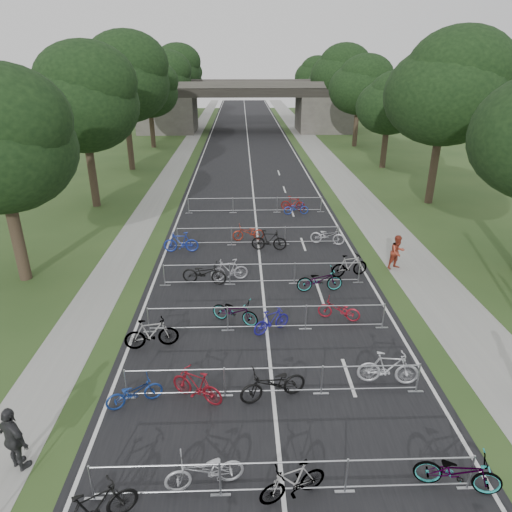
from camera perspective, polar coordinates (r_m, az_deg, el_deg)
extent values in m
cube|color=black|center=(55.25, -0.90, 13.15)|extent=(11.00, 140.00, 0.01)
cube|color=gray|center=(55.95, 7.54, 13.09)|extent=(3.00, 140.00, 0.01)
cube|color=gray|center=(55.63, -8.85, 12.96)|extent=(2.00, 140.00, 0.01)
cube|color=silver|center=(55.25, -0.90, 13.15)|extent=(0.12, 140.00, 0.00)
cube|color=#46423E|center=(70.54, -10.97, 17.04)|extent=(8.00, 8.00, 5.00)
cube|color=#46423E|center=(70.84, 8.63, 17.22)|extent=(8.00, 8.00, 5.00)
cube|color=black|center=(69.49, -1.17, 19.91)|extent=(30.00, 8.00, 1.20)
cube|color=#46423E|center=(65.64, -1.13, 20.58)|extent=(30.00, 0.40, 0.90)
cube|color=#46423E|center=(73.23, -1.22, 20.87)|extent=(30.00, 0.40, 0.90)
cylinder|color=#33261C|center=(24.21, -27.66, 1.97)|extent=(0.56, 0.56, 4.20)
cylinder|color=#33261C|center=(34.85, -19.77, 9.65)|extent=(0.56, 0.56, 4.72)
ellipsoid|color=black|center=(34.16, -20.87, 17.18)|extent=(7.56, 7.56, 6.20)
sphere|color=black|center=(33.40, -20.49, 19.75)|extent=(6.05, 6.05, 6.05)
sphere|color=black|center=(34.88, -21.19, 15.66)|extent=(4.91, 4.91, 4.91)
cylinder|color=#33261C|center=(35.97, 21.30, 10.15)|extent=(0.56, 0.56, 5.11)
ellipsoid|color=black|center=(35.30, 22.54, 18.04)|extent=(8.18, 8.18, 6.70)
sphere|color=black|center=(35.01, 24.26, 20.46)|extent=(6.54, 6.54, 6.54)
sphere|color=black|center=(35.64, 21.19, 16.61)|extent=(5.31, 5.31, 5.31)
cylinder|color=#33261C|center=(46.17, -15.53, 13.60)|extent=(0.56, 0.56, 5.25)
ellipsoid|color=black|center=(45.64, -16.26, 19.95)|extent=(8.40, 8.40, 6.89)
sphere|color=black|center=(44.97, -15.88, 22.10)|extent=(6.72, 6.72, 6.72)
sphere|color=black|center=(46.31, -16.59, 18.64)|extent=(5.46, 5.46, 5.46)
cylinder|color=#33261C|center=(47.16, 15.74, 12.90)|extent=(0.56, 0.56, 3.85)
ellipsoid|color=black|center=(46.67, 16.27, 17.44)|extent=(6.16, 6.16, 5.05)
sphere|color=black|center=(46.29, 17.38, 18.82)|extent=(4.93, 4.93, 4.93)
sphere|color=black|center=(47.08, 15.37, 16.63)|extent=(4.00, 4.00, 4.00)
cylinder|color=#33261C|center=(57.86, -12.84, 15.17)|extent=(0.56, 0.56, 4.20)
ellipsoid|color=black|center=(57.45, -13.22, 19.22)|extent=(6.72, 6.72, 5.51)
sphere|color=black|center=(56.78, -12.81, 20.58)|extent=(5.38, 5.38, 5.38)
sphere|color=black|center=(58.09, -13.56, 18.40)|extent=(4.37, 4.37, 4.37)
cylinder|color=#33261C|center=(58.54, 12.36, 15.44)|extent=(0.56, 0.56, 4.48)
ellipsoid|color=black|center=(58.14, 12.75, 19.72)|extent=(7.17, 7.17, 5.88)
sphere|color=black|center=(57.74, 13.63, 21.05)|extent=(5.73, 5.73, 5.73)
sphere|color=black|center=(58.56, 12.05, 18.91)|extent=(4.66, 4.66, 4.66)
cylinder|color=#33261C|center=(69.57, -11.08, 16.83)|extent=(0.56, 0.56, 4.72)
ellipsoid|color=black|center=(69.22, -11.39, 20.64)|extent=(7.56, 7.56, 6.20)
sphere|color=black|center=(68.59, -11.03, 21.91)|extent=(6.05, 6.05, 6.05)
sphere|color=black|center=(69.84, -11.69, 19.86)|extent=(4.91, 4.91, 4.91)
cylinder|color=#33261C|center=(70.14, 10.04, 17.12)|extent=(0.56, 0.56, 5.11)
ellipsoid|color=black|center=(69.79, 10.35, 21.20)|extent=(8.18, 8.18, 6.70)
sphere|color=black|center=(69.39, 11.07, 22.49)|extent=(6.54, 6.54, 6.54)
sphere|color=black|center=(70.23, 9.77, 20.41)|extent=(5.31, 5.31, 5.31)
cylinder|color=#33261C|center=(81.37, -9.81, 18.01)|extent=(0.56, 0.56, 5.25)
ellipsoid|color=black|center=(81.07, -10.08, 21.63)|extent=(8.40, 8.40, 6.89)
sphere|color=black|center=(80.47, -9.76, 22.83)|extent=(6.72, 6.72, 6.72)
sphere|color=black|center=(81.67, -10.35, 20.88)|extent=(5.46, 5.46, 5.46)
cylinder|color=#33261C|center=(81.93, 8.32, 17.64)|extent=(0.56, 0.56, 3.85)
ellipsoid|color=black|center=(81.66, 8.48, 20.27)|extent=(6.16, 6.16, 5.05)
sphere|color=black|center=(81.22, 9.05, 21.10)|extent=(4.93, 4.93, 4.93)
sphere|color=black|center=(82.11, 8.02, 19.78)|extent=(4.00, 4.00, 4.00)
cylinder|color=#33261C|center=(93.28, -8.83, 18.40)|extent=(0.56, 0.56, 4.20)
ellipsoid|color=black|center=(93.03, -8.99, 20.92)|extent=(6.72, 6.72, 5.51)
sphere|color=black|center=(92.42, -8.69, 21.76)|extent=(5.38, 5.38, 5.38)
sphere|color=black|center=(93.62, -9.24, 20.41)|extent=(4.37, 4.37, 4.37)
cylinder|color=#33261C|center=(93.71, 7.05, 18.60)|extent=(0.56, 0.56, 4.48)
ellipsoid|color=black|center=(93.45, 7.20, 21.28)|extent=(7.17, 7.17, 5.88)
sphere|color=black|center=(93.01, 7.69, 22.13)|extent=(5.73, 5.73, 5.73)
sphere|color=black|center=(93.91, 6.80, 20.76)|extent=(4.66, 4.66, 4.66)
cylinder|color=#A5A8AD|center=(11.90, 3.52, -24.36)|extent=(9.20, 0.04, 0.04)
cylinder|color=#A5A8AD|center=(12.56, 3.41, -27.03)|extent=(9.20, 0.04, 0.04)
cylinder|color=#A5A8AD|center=(12.78, -19.86, -25.13)|extent=(0.05, 0.05, 1.10)
cube|color=#A5A8AD|center=(13.18, -19.51, -26.69)|extent=(0.50, 0.08, 0.03)
cylinder|color=#A5A8AD|center=(12.26, -4.52, -26.07)|extent=(0.05, 0.05, 1.10)
cube|color=#A5A8AD|center=(12.67, -4.43, -27.65)|extent=(0.50, 0.08, 0.03)
cylinder|color=#A5A8AD|center=(12.49, 11.23, -25.36)|extent=(0.05, 0.05, 1.10)
cube|color=#A5A8AD|center=(12.89, 11.03, -26.93)|extent=(0.50, 0.08, 0.03)
cylinder|color=#A5A8AD|center=(13.43, 25.25, -23.28)|extent=(0.05, 0.05, 1.10)
cube|color=#A5A8AD|center=(13.81, 24.84, -24.83)|extent=(0.50, 0.08, 0.03)
cylinder|color=#A5A8AD|center=(14.56, 2.22, -13.82)|extent=(9.20, 0.04, 0.04)
cylinder|color=#A5A8AD|center=(15.10, 2.17, -16.45)|extent=(9.20, 0.04, 0.04)
cylinder|color=#A5A8AD|center=(15.28, -15.93, -15.16)|extent=(0.05, 0.05, 1.10)
cube|color=#A5A8AD|center=(15.61, -15.71, -16.70)|extent=(0.50, 0.08, 0.03)
cylinder|color=#A5A8AD|center=(14.85, -3.94, -15.45)|extent=(0.05, 0.05, 1.10)
cube|color=#A5A8AD|center=(15.19, -3.89, -17.03)|extent=(0.50, 0.08, 0.03)
cylinder|color=#A5A8AD|center=(15.04, 8.24, -15.10)|extent=(0.05, 0.05, 1.10)
cube|color=#A5A8AD|center=(15.37, 8.12, -16.66)|extent=(0.50, 0.08, 0.03)
cylinder|color=#A5A8AD|center=(15.83, 19.59, -14.18)|extent=(0.05, 0.05, 1.10)
cube|color=#A5A8AD|center=(16.15, 19.33, -15.69)|extent=(0.50, 0.08, 0.03)
cylinder|color=#A5A8AD|center=(17.72, 1.38, -6.37)|extent=(9.20, 0.04, 0.04)
cylinder|color=#A5A8AD|center=(18.17, 1.35, -8.76)|extent=(9.20, 0.04, 0.04)
cylinder|color=#A5A8AD|center=(18.32, -13.29, -7.80)|extent=(0.05, 0.05, 1.10)
cube|color=#A5A8AD|center=(18.60, -13.14, -9.21)|extent=(0.50, 0.08, 0.03)
cylinder|color=#A5A8AD|center=(17.96, -3.57, -7.83)|extent=(0.05, 0.05, 1.10)
cube|color=#A5A8AD|center=(18.25, -3.53, -9.26)|extent=(0.50, 0.08, 0.03)
cylinder|color=#A5A8AD|center=(18.12, 6.26, -7.63)|extent=(0.05, 0.05, 1.10)
cube|color=#A5A8AD|center=(18.40, 6.18, -9.06)|extent=(0.50, 0.08, 0.03)
cylinder|color=#A5A8AD|center=(18.78, 15.63, -7.24)|extent=(0.05, 0.05, 1.10)
cube|color=#A5A8AD|center=(19.05, 15.46, -8.63)|extent=(0.50, 0.08, 0.03)
cylinder|color=#A5A8AD|center=(21.28, 0.79, -1.02)|extent=(9.20, 0.04, 0.04)
cylinder|color=#A5A8AD|center=(21.66, 0.78, -3.11)|extent=(9.20, 0.04, 0.04)
cylinder|color=#A5A8AD|center=(21.79, -11.40, -2.36)|extent=(0.05, 0.05, 1.10)
cube|color=#A5A8AD|center=(22.02, -11.29, -3.61)|extent=(0.50, 0.08, 0.03)
cylinder|color=#A5A8AD|center=(21.48, -3.31, -2.29)|extent=(0.05, 0.05, 1.10)
cube|color=#A5A8AD|center=(21.72, -3.28, -3.56)|extent=(0.50, 0.08, 0.03)
cylinder|color=#A5A8AD|center=(21.61, 4.85, -2.17)|extent=(0.05, 0.05, 1.10)
cube|color=#A5A8AD|center=(21.85, 4.80, -3.43)|extent=(0.50, 0.08, 0.03)
cylinder|color=#A5A8AD|center=(22.17, 12.75, -2.01)|extent=(0.05, 0.05, 1.10)
cube|color=#A5A8AD|center=(22.40, 12.63, -3.25)|extent=(0.50, 0.08, 0.03)
cylinder|color=#A5A8AD|center=(25.91, 0.29, 3.56)|extent=(9.20, 0.04, 0.04)
cylinder|color=#A5A8AD|center=(26.22, 0.29, 1.77)|extent=(9.20, 0.04, 0.04)
cylinder|color=#A5A8AD|center=(26.33, -9.78, 2.37)|extent=(0.05, 0.05, 1.10)
cube|color=#A5A8AD|center=(26.52, -9.70, 1.29)|extent=(0.50, 0.08, 0.03)
cylinder|color=#A5A8AD|center=(26.08, -3.08, 2.48)|extent=(0.05, 0.05, 1.10)
cube|color=#A5A8AD|center=(26.27, -3.06, 1.39)|extent=(0.50, 0.08, 0.03)
cylinder|color=#A5A8AD|center=(26.19, 3.65, 2.56)|extent=(0.05, 0.05, 1.10)
cube|color=#A5A8AD|center=(26.38, 3.62, 1.47)|extent=(0.50, 0.08, 0.03)
cylinder|color=#A5A8AD|center=(26.65, 10.23, 2.60)|extent=(0.05, 0.05, 1.10)
cube|color=#A5A8AD|center=(26.84, 10.15, 1.53)|extent=(0.50, 0.08, 0.03)
cylinder|color=#A5A8AD|center=(31.62, -0.12, 7.25)|extent=(9.20, 0.04, 0.04)
cylinder|color=#A5A8AD|center=(31.87, -0.12, 5.75)|extent=(9.20, 0.04, 0.04)
cylinder|color=#A5A8AD|center=(31.96, -8.44, 6.24)|extent=(0.05, 0.05, 1.10)
cube|color=#A5A8AD|center=(32.12, -8.38, 5.33)|extent=(0.50, 0.08, 0.03)
cylinder|color=#A5A8AD|center=(31.75, -2.90, 6.35)|extent=(0.05, 0.05, 1.10)
cube|color=#A5A8AD|center=(31.91, -2.88, 5.44)|extent=(0.50, 0.08, 0.03)
cylinder|color=#A5A8AD|center=(31.84, 2.66, 6.41)|extent=(0.05, 0.05, 1.10)
cube|color=#A5A8AD|center=(32.00, 2.64, 5.49)|extent=(0.50, 0.08, 0.03)
cylinder|color=#A5A8AD|center=(32.22, 8.14, 6.40)|extent=(0.05, 0.05, 1.10)
cube|color=#A5A8AD|center=(32.38, 8.08, 5.50)|extent=(0.50, 0.08, 0.03)
imported|color=black|center=(12.22, -19.47, -27.66)|extent=(1.97, 1.48, 1.18)
imported|color=#A9ABB1|center=(12.48, -6.45, -25.17)|extent=(2.08, 1.07, 1.04)
imported|color=#A5A8AD|center=(12.25, 4.63, -26.28)|extent=(1.82, 1.06, 1.05)
imported|color=#A5A8AD|center=(13.33, 23.92, -23.42)|extent=(2.20, 1.25, 1.09)
imported|color=navy|center=(15.06, -14.98, -16.13)|extent=(1.84, 1.25, 0.92)
imported|color=maroon|center=(14.80, -7.40, -15.75)|extent=(1.85, 1.34, 1.10)
imported|color=black|center=(14.71, 2.19, -15.74)|extent=(2.29, 1.35, 1.14)
imported|color=#B8BAC1|center=(15.88, 16.21, -13.32)|extent=(2.05, 0.82, 1.20)
imported|color=#A5A8AD|center=(17.39, -12.94, -9.43)|extent=(2.05, 0.92, 1.19)
imported|color=#A5A8AD|center=(18.47, -2.63, -6.93)|extent=(2.12, 1.50, 1.06)
imported|color=navy|center=(17.91, 1.95, -8.11)|extent=(1.65, 1.25, 0.99)
imported|color=maroon|center=(19.01, 10.33, -6.63)|extent=(1.83, 1.14, 0.91)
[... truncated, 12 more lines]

